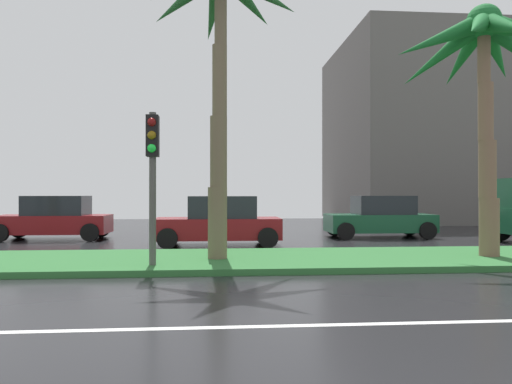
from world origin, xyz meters
The scene contains 9 objects.
ground_plane centered at (0.00, 9.00, -0.05)m, with size 90.00×42.00×0.10m, color black.
median_strip centered at (0.00, 8.00, 0.07)m, with size 85.50×4.00×0.15m, color #2D6B33.
palm_tree_centre_left centered at (4.49, 7.79, 6.38)m, with size 4.09×4.05×7.83m.
palm_tree_centre centered at (11.49, 7.70, 5.45)m, with size 4.80×4.86×6.70m.
traffic_signal_median_right centered at (2.90, 6.80, 2.59)m, with size 0.28×0.43×3.55m.
car_in_traffic_second centered at (-2.00, 14.99, 0.83)m, with size 4.30×2.02×1.72m.
car_in_traffic_third centered at (4.48, 12.22, 0.83)m, with size 4.30×2.02×1.72m.
car_in_traffic_fourth centered at (11.10, 14.72, 0.83)m, with size 4.30×2.02×1.72m.
building_far_right centered at (23.32, 27.19, 5.95)m, with size 21.06×12.02×11.89m.
Camera 1 is at (4.39, -4.47, 1.81)m, focal length 33.61 mm.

